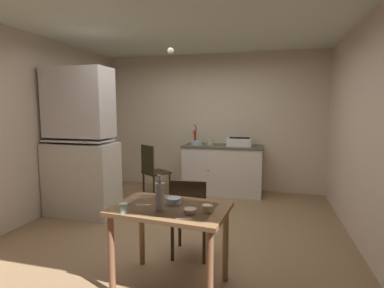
% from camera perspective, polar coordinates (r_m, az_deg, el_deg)
% --- Properties ---
extents(ground_plane, '(5.30, 5.30, 0.00)m').
position_cam_1_polar(ground_plane, '(4.14, -2.10, -15.95)').
color(ground_plane, '#90704E').
extents(wall_back, '(4.40, 0.10, 2.66)m').
position_cam_1_polar(wall_back, '(5.91, 3.89, 4.24)').
color(wall_back, beige).
rests_on(wall_back, ground).
extents(wall_left, '(0.10, 4.30, 2.66)m').
position_cam_1_polar(wall_left, '(4.93, -27.47, 2.89)').
color(wall_left, beige).
rests_on(wall_left, ground).
extents(wall_right, '(0.10, 4.30, 2.66)m').
position_cam_1_polar(wall_right, '(3.82, 31.27, 1.67)').
color(wall_right, beige).
rests_on(wall_right, ground).
extents(ceiling_slab, '(4.40, 4.30, 0.10)m').
position_cam_1_polar(ceiling_slab, '(3.96, -2.29, 22.99)').
color(ceiling_slab, silver).
extents(hutch_cabinet, '(1.05, 0.54, 2.19)m').
position_cam_1_polar(hutch_cabinet, '(4.69, -20.80, -0.66)').
color(hutch_cabinet, silver).
rests_on(hutch_cabinet, ground).
extents(counter_cabinet, '(1.49, 0.64, 0.91)m').
position_cam_1_polar(counter_cabinet, '(5.61, 5.98, -4.91)').
color(counter_cabinet, silver).
rests_on(counter_cabinet, ground).
extents(sink_basin, '(0.44, 0.34, 0.15)m').
position_cam_1_polar(sink_basin, '(5.49, 9.21, 0.41)').
color(sink_basin, white).
rests_on(sink_basin, counter_cabinet).
extents(hand_pump, '(0.05, 0.27, 0.39)m').
position_cam_1_polar(hand_pump, '(5.67, 0.58, 1.64)').
color(hand_pump, maroon).
rests_on(hand_pump, counter_cabinet).
extents(mixing_bowl_counter, '(0.23, 0.23, 0.07)m').
position_cam_1_polar(mixing_bowl_counter, '(5.58, 0.93, 0.19)').
color(mixing_bowl_counter, '#9EB2C6').
rests_on(mixing_bowl_counter, counter_cabinet).
extents(stoneware_crock, '(0.12, 0.12, 0.12)m').
position_cam_1_polar(stoneware_crock, '(5.58, 3.54, 0.41)').
color(stoneware_crock, beige).
rests_on(stoneware_crock, counter_cabinet).
extents(dining_table, '(1.05, 0.73, 0.75)m').
position_cam_1_polar(dining_table, '(2.69, -4.22, -14.46)').
color(dining_table, brown).
rests_on(dining_table, ground).
extents(chair_far_side, '(0.43, 0.43, 0.88)m').
position_cam_1_polar(chair_far_side, '(3.24, -0.39, -13.63)').
color(chair_far_side, '#352616').
rests_on(chair_far_side, ground).
extents(chair_by_counter, '(0.56, 0.56, 0.97)m').
position_cam_1_polar(chair_by_counter, '(5.31, -7.57, -5.03)').
color(chair_by_counter, '#302914').
rests_on(chair_by_counter, ground).
extents(serving_bowl_wide, '(0.11, 0.11, 0.04)m').
position_cam_1_polar(serving_bowl_wide, '(2.49, -0.37, -12.84)').
color(serving_bowl_wide, tan).
rests_on(serving_bowl_wide, dining_table).
extents(soup_bowl_small, '(0.13, 0.13, 0.05)m').
position_cam_1_polar(soup_bowl_small, '(2.72, -3.58, -10.93)').
color(soup_bowl_small, '#9EB2C6').
rests_on(soup_bowl_small, dining_table).
extents(mug_dark, '(0.09, 0.09, 0.06)m').
position_cam_1_polar(mug_dark, '(2.52, 2.95, -12.36)').
color(mug_dark, beige).
rests_on(mug_dark, dining_table).
extents(mug_tall, '(0.07, 0.07, 0.08)m').
position_cam_1_polar(mug_tall, '(2.55, -13.22, -12.01)').
color(mug_tall, '#ADD1C1').
rests_on(mug_tall, dining_table).
extents(glass_bottle, '(0.08, 0.08, 0.30)m').
position_cam_1_polar(glass_bottle, '(2.54, -6.31, -9.92)').
color(glass_bottle, '#B7BCC1').
rests_on(glass_bottle, dining_table).
extents(table_knife, '(0.15, 0.13, 0.00)m').
position_cam_1_polar(table_knife, '(2.92, -9.74, -10.24)').
color(table_knife, silver).
rests_on(table_knife, dining_table).
extents(teaspoon_near_bowl, '(0.12, 0.07, 0.00)m').
position_cam_1_polar(teaspoon_near_bowl, '(2.71, -9.28, -11.60)').
color(teaspoon_near_bowl, beige).
rests_on(teaspoon_near_bowl, dining_table).
extents(teaspoon_by_cup, '(0.13, 0.12, 0.00)m').
position_cam_1_polar(teaspoon_by_cup, '(2.85, -6.23, -10.62)').
color(teaspoon_by_cup, beige).
rests_on(teaspoon_by_cup, dining_table).
extents(serving_spoon, '(0.12, 0.04, 0.00)m').
position_cam_1_polar(serving_spoon, '(2.37, -1.60, -14.33)').
color(serving_spoon, beige).
rests_on(serving_spoon, dining_table).
extents(pendant_bulb, '(0.08, 0.08, 0.08)m').
position_cam_1_polar(pendant_bulb, '(3.82, -4.18, 17.59)').
color(pendant_bulb, '#F9EFCC').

